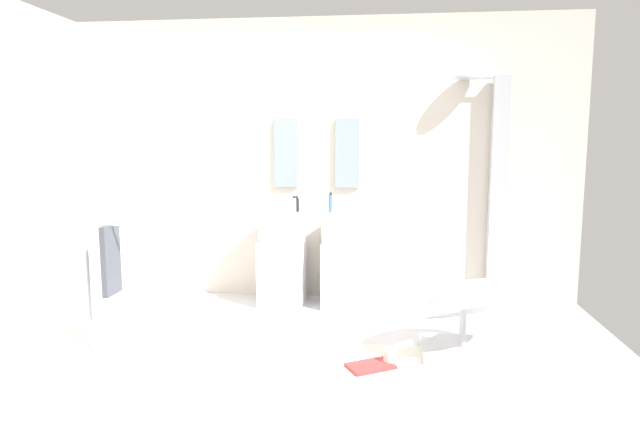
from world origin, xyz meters
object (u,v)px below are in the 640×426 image
object	(u,v)px
pedestal_sink_right	(345,258)
shower_column	(496,187)
towel_rack	(107,263)
soap_bottle_blue	(331,203)
magazine_red	(371,366)
lounge_chair	(463,306)
soap_bottle_black	(297,205)
pedestal_sink_left	(282,256)
soap_bottle_white	(294,205)
coffee_mug	(390,357)

from	to	relation	value
pedestal_sink_right	shower_column	world-z (taller)	shower_column
pedestal_sink_right	towel_rack	size ratio (longest dim) A/B	1.00
soap_bottle_blue	magazine_red	bearing A→B (deg)	-73.78
pedestal_sink_right	lounge_chair	world-z (taller)	pedestal_sink_right
lounge_chair	towel_rack	bearing A→B (deg)	-176.50
soap_bottle_blue	lounge_chair	bearing A→B (deg)	-45.34
soap_bottle_blue	soap_bottle_black	world-z (taller)	soap_bottle_blue
lounge_chair	towel_rack	size ratio (longest dim) A/B	1.07
pedestal_sink_right	soap_bottle_black	xyz separation A→B (m)	(-0.43, -0.02, 0.48)
pedestal_sink_left	soap_bottle_white	xyz separation A→B (m)	(0.12, -0.04, 0.48)
soap_bottle_blue	soap_bottle_black	distance (m)	0.31
magazine_red	soap_bottle_white	distance (m)	1.76
soap_bottle_white	soap_bottle_black	distance (m)	0.03
pedestal_sink_right	shower_column	xyz separation A→B (m)	(1.33, 0.20, 0.64)
magazine_red	shower_column	bearing A→B (deg)	25.42
pedestal_sink_left	shower_column	world-z (taller)	shower_column
pedestal_sink_right	magazine_red	world-z (taller)	pedestal_sink_right
shower_column	towel_rack	size ratio (longest dim) A/B	2.16
shower_column	soap_bottle_white	size ratio (longest dim) A/B	14.20
pedestal_sink_left	soap_bottle_blue	bearing A→B (deg)	-2.96
soap_bottle_blue	soap_bottle_black	bearing A→B (deg)	178.57
soap_bottle_black	lounge_chair	bearing A→B (deg)	-38.14
shower_column	magazine_red	size ratio (longest dim) A/B	6.89
lounge_chair	magazine_red	bearing A→B (deg)	-153.34
pedestal_sink_right	magazine_red	bearing A→B (deg)	-79.08
shower_column	lounge_chair	xyz separation A→B (m)	(-0.44, -1.25, -0.73)
pedestal_sink_right	soap_bottle_black	world-z (taller)	soap_bottle_black
pedestal_sink_right	lounge_chair	size ratio (longest dim) A/B	0.93
pedestal_sink_left	magazine_red	bearing A→B (deg)	-58.65
coffee_mug	pedestal_sink_left	bearing A→B (deg)	126.54
shower_column	towel_rack	world-z (taller)	shower_column
shower_column	soap_bottle_black	distance (m)	1.79
pedestal_sink_left	lounge_chair	size ratio (longest dim) A/B	0.93
coffee_mug	soap_bottle_white	size ratio (longest dim) A/B	0.70
towel_rack	magazine_red	xyz separation A→B (m)	(1.87, -0.16, -0.61)
pedestal_sink_right	soap_bottle_black	distance (m)	0.65
pedestal_sink_left	coffee_mug	xyz separation A→B (m)	(0.97, -1.30, -0.38)
pedestal_sink_left	soap_bottle_black	distance (m)	0.50
towel_rack	coffee_mug	distance (m)	2.08
towel_rack	magazine_red	bearing A→B (deg)	-4.98
pedestal_sink_left	lounge_chair	bearing A→B (deg)	-35.80
shower_column	soap_bottle_white	xyz separation A→B (m)	(-1.79, -0.24, -0.16)
towel_rack	soap_bottle_blue	xyz separation A→B (m)	(1.48, 1.19, 0.31)
towel_rack	soap_bottle_black	size ratio (longest dim) A/B	6.75
magazine_red	soap_bottle_black	world-z (taller)	soap_bottle_black
lounge_chair	soap_bottle_black	bearing A→B (deg)	141.86
soap_bottle_white	shower_column	bearing A→B (deg)	7.63
lounge_chair	coffee_mug	xyz separation A→B (m)	(-0.50, -0.24, -0.29)
pedestal_sink_left	soap_bottle_black	xyz separation A→B (m)	(0.14, -0.02, 0.48)
pedestal_sink_left	soap_bottle_white	bearing A→B (deg)	-20.38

